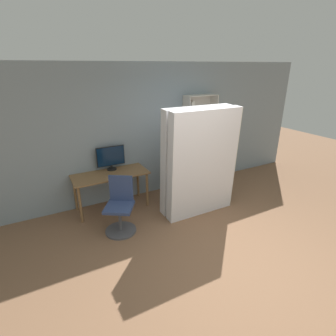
{
  "coord_description": "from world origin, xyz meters",
  "views": [
    {
      "loc": [
        -2.15,
        -1.97,
        2.63
      ],
      "look_at": [
        -0.25,
        1.57,
        1.05
      ],
      "focal_mm": 28.0,
      "sensor_mm": 36.0,
      "label": 1
    }
  ],
  "objects_px": {
    "monitor": "(111,157)",
    "mattress_near": "(203,164)",
    "mattress_far": "(195,160)",
    "office_chair": "(120,210)",
    "bookshelf": "(195,146)"
  },
  "relations": [
    {
      "from": "mattress_far",
      "to": "office_chair",
      "type": "bearing_deg",
      "value": -177.51
    },
    {
      "from": "bookshelf",
      "to": "mattress_near",
      "type": "xyz_separation_m",
      "value": [
        -0.6,
        -1.17,
        0.06
      ]
    },
    {
      "from": "monitor",
      "to": "office_chair",
      "type": "relative_size",
      "value": 0.58
    },
    {
      "from": "monitor",
      "to": "mattress_near",
      "type": "distance_m",
      "value": 1.78
    },
    {
      "from": "monitor",
      "to": "mattress_near",
      "type": "height_order",
      "value": "mattress_near"
    },
    {
      "from": "monitor",
      "to": "mattress_far",
      "type": "bearing_deg",
      "value": -34.61
    },
    {
      "from": "office_chair",
      "to": "bookshelf",
      "type": "bearing_deg",
      "value": 24.87
    },
    {
      "from": "monitor",
      "to": "mattress_near",
      "type": "relative_size",
      "value": 0.28
    },
    {
      "from": "monitor",
      "to": "office_chair",
      "type": "bearing_deg",
      "value": -100.57
    },
    {
      "from": "monitor",
      "to": "bookshelf",
      "type": "bearing_deg",
      "value": -0.11
    },
    {
      "from": "mattress_near",
      "to": "mattress_far",
      "type": "distance_m",
      "value": 0.26
    },
    {
      "from": "monitor",
      "to": "bookshelf",
      "type": "xyz_separation_m",
      "value": [
        1.94,
        -0.0,
        -0.06
      ]
    },
    {
      "from": "monitor",
      "to": "mattress_far",
      "type": "xyz_separation_m",
      "value": [
        1.33,
        -0.92,
        0.01
      ]
    },
    {
      "from": "bookshelf",
      "to": "mattress_near",
      "type": "bearing_deg",
      "value": -117.16
    },
    {
      "from": "office_chair",
      "to": "monitor",
      "type": "bearing_deg",
      "value": 79.43
    }
  ]
}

